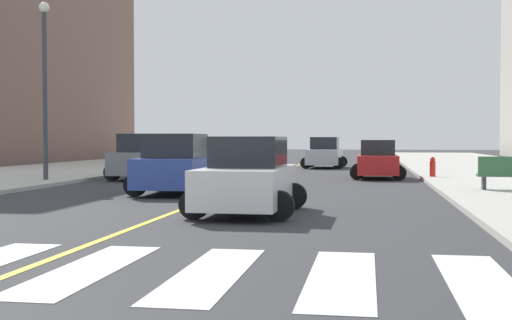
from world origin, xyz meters
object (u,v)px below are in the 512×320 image
object	(u,v)px
car_red_third	(378,160)
car_blue_fourth	(177,166)
fire_hydrant	(433,167)
car_white_second	(248,178)
street_lamp	(45,75)
car_black_nearest	(239,151)
park_bench	(505,174)
car_gray_fifth	(146,158)
car_silver_sixth	(325,153)

from	to	relation	value
car_red_third	car_blue_fourth	distance (m)	12.08
fire_hydrant	car_white_second	bearing A→B (deg)	-111.27
car_blue_fourth	street_lamp	world-z (taller)	street_lamp
car_black_nearest	street_lamp	world-z (taller)	street_lamp
car_black_nearest	park_bench	size ratio (longest dim) A/B	2.42
car_blue_fourth	car_gray_fifth	distance (m)	8.37
car_silver_sixth	street_lamp	world-z (taller)	street_lamp
park_bench	street_lamp	xyz separation A→B (m)	(-17.81, 2.71, 3.81)
park_bench	car_blue_fourth	bearing A→B (deg)	99.31
car_blue_fourth	car_silver_sixth	xyz separation A→B (m)	(3.65, 21.01, -0.03)
car_white_second	street_lamp	world-z (taller)	street_lamp
car_white_second	car_silver_sixth	distance (m)	26.69
park_bench	street_lamp	distance (m)	18.41
car_gray_fifth	park_bench	size ratio (longest dim) A/B	2.59
car_red_third	park_bench	size ratio (longest dim) A/B	2.22
park_bench	street_lamp	size ratio (longest dim) A/B	0.25
car_black_nearest	car_silver_sixth	distance (m)	11.40
car_white_second	car_gray_fifth	bearing A→B (deg)	-60.99
car_red_third	fire_hydrant	xyz separation A→B (m)	(2.44, -0.70, -0.26)
car_red_third	fire_hydrant	bearing A→B (deg)	164.00
car_blue_fourth	car_black_nearest	bearing A→B (deg)	95.09
car_black_nearest	car_white_second	world-z (taller)	car_black_nearest
park_bench	street_lamp	bearing A→B (deg)	82.91
car_black_nearest	car_white_second	bearing A→B (deg)	-78.65
car_black_nearest	car_gray_fifth	bearing A→B (deg)	-90.00
car_white_second	car_gray_fifth	size ratio (longest dim) A/B	0.92
car_gray_fifth	fire_hydrant	size ratio (longest dim) A/B	5.28
park_bench	fire_hydrant	xyz separation A→B (m)	(-1.66, 7.78, -0.11)
car_blue_fourth	fire_hydrant	distance (m)	13.12
car_black_nearest	park_bench	distance (m)	31.83
car_red_third	car_gray_fifth	size ratio (longest dim) A/B	0.86
car_gray_fifth	car_white_second	bearing A→B (deg)	-60.90
car_silver_sixth	fire_hydrant	size ratio (longest dim) A/B	4.99
car_black_nearest	car_silver_sixth	size ratio (longest dim) A/B	0.99
car_blue_fourth	fire_hydrant	size ratio (longest dim) A/B	5.17
car_red_third	car_gray_fifth	world-z (taller)	car_gray_fifth
car_blue_fourth	car_gray_fifth	bearing A→B (deg)	114.00
car_gray_fifth	street_lamp	xyz separation A→B (m)	(-3.24, -3.34, 3.52)
car_red_third	car_silver_sixth	distance (m)	11.49
car_black_nearest	street_lamp	distance (m)	26.08
car_white_second	car_blue_fourth	distance (m)	6.65
car_black_nearest	street_lamp	bearing A→B (deg)	-97.19
car_red_third	fire_hydrant	size ratio (longest dim) A/B	4.53
car_silver_sixth	car_white_second	bearing A→B (deg)	91.27
car_silver_sixth	park_bench	size ratio (longest dim) A/B	2.45
car_black_nearest	car_gray_fifth	world-z (taller)	car_gray_fifth
car_red_third	fire_hydrant	distance (m)	2.55
car_gray_fifth	park_bench	world-z (taller)	car_gray_fifth
fire_hydrant	car_silver_sixth	bearing A→B (deg)	115.58
car_white_second	fire_hydrant	size ratio (longest dim) A/B	4.86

